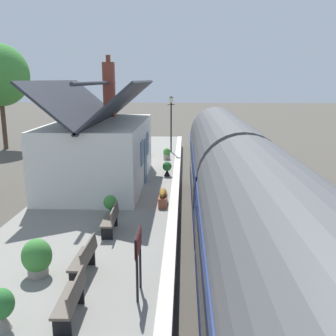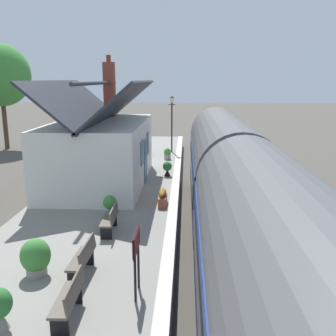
# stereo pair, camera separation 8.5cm
# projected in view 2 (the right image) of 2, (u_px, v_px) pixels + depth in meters

# --- Properties ---
(ground_plane) EXTENTS (160.00, 160.00, 0.00)m
(ground_plane) POSITION_uv_depth(u_px,v_px,m) (200.00, 204.00, 18.15)
(ground_plane) COLOR #4C473F
(platform) EXTENTS (32.00, 5.98, 0.87)m
(platform) POSITION_uv_depth(u_px,v_px,m) (116.00, 194.00, 18.23)
(platform) COLOR gray
(platform) RESTS_ON ground
(platform_edge_coping) EXTENTS (32.00, 0.36, 0.02)m
(platform_edge_coping) POSITION_uv_depth(u_px,v_px,m) (175.00, 186.00, 18.00)
(platform_edge_coping) COLOR beige
(platform_edge_coping) RESTS_ON platform
(rail_near) EXTENTS (52.00, 0.08, 0.14)m
(rail_near) POSITION_uv_depth(u_px,v_px,m) (235.00, 203.00, 18.06)
(rail_near) COLOR gray
(rail_near) RESTS_ON ground
(rail_far) EXTENTS (52.00, 0.08, 0.14)m
(rail_far) POSITION_uv_depth(u_px,v_px,m) (204.00, 203.00, 18.12)
(rail_far) COLOR gray
(rail_far) RESTS_ON ground
(train) EXTENTS (19.78, 2.73, 4.32)m
(train) POSITION_uv_depth(u_px,v_px,m) (239.00, 201.00, 11.47)
(train) COLOR black
(train) RESTS_ON ground
(station_building) EXTENTS (8.40, 4.42, 6.13)m
(station_building) POSITION_uv_depth(u_px,v_px,m) (101.00, 150.00, 18.30)
(station_building) COLOR white
(station_building) RESTS_ON platform
(bench_by_lamp) EXTENTS (1.41, 0.48, 0.88)m
(bench_by_lamp) POSITION_uv_depth(u_px,v_px,m) (69.00, 298.00, 7.95)
(bench_by_lamp) COLOR brown
(bench_by_lamp) RESTS_ON platform
(bench_mid_platform) EXTENTS (1.41, 0.45, 0.88)m
(bench_mid_platform) POSITION_uv_depth(u_px,v_px,m) (83.00, 258.00, 9.75)
(bench_mid_platform) COLOR brown
(bench_mid_platform) RESTS_ON platform
(bench_platform_end) EXTENTS (1.41, 0.46, 0.88)m
(bench_platform_end) POSITION_uv_depth(u_px,v_px,m) (147.00, 149.00, 25.07)
(bench_platform_end) COLOR brown
(bench_platform_end) RESTS_ON platform
(bench_near_building) EXTENTS (1.41, 0.48, 0.88)m
(bench_near_building) POSITION_uv_depth(u_px,v_px,m) (111.00, 219.00, 12.48)
(bench_near_building) COLOR brown
(bench_near_building) RESTS_ON platform
(planter_by_door) EXTENTS (0.49, 0.49, 0.83)m
(planter_by_door) POSITION_uv_depth(u_px,v_px,m) (110.00, 205.00, 13.88)
(planter_by_door) COLOR teal
(planter_by_door) RESTS_ON platform
(planter_under_sign) EXTENTS (1.03, 0.32, 0.66)m
(planter_under_sign) POSITION_uv_depth(u_px,v_px,m) (163.00, 197.00, 15.26)
(planter_under_sign) COLOR #9E5138
(planter_under_sign) RESTS_ON platform
(planter_edge_near) EXTENTS (0.76, 0.76, 0.99)m
(planter_edge_near) POSITION_uv_depth(u_px,v_px,m) (36.00, 257.00, 9.73)
(planter_edge_near) COLOR gray
(planter_edge_near) RESTS_ON platform
(planter_bench_left) EXTENTS (0.46, 0.46, 0.77)m
(planter_bench_left) POSITION_uv_depth(u_px,v_px,m) (167.00, 168.00, 19.83)
(planter_bench_left) COLOR black
(planter_bench_left) RESTS_ON platform
(planter_bench_right) EXTENTS (0.45, 0.45, 0.72)m
(planter_bench_right) POSITION_uv_depth(u_px,v_px,m) (167.00, 154.00, 23.98)
(planter_bench_right) COLOR gray
(planter_bench_right) RESTS_ON platform
(lamp_post_platform) EXTENTS (0.32, 0.50, 3.82)m
(lamp_post_platform) POSITION_uv_depth(u_px,v_px,m) (172.00, 113.00, 25.97)
(lamp_post_platform) COLOR black
(lamp_post_platform) RESTS_ON platform
(station_sign_board) EXTENTS (0.96, 0.06, 1.57)m
(station_sign_board) POSITION_uv_depth(u_px,v_px,m) (136.00, 247.00, 8.70)
(station_sign_board) COLOR black
(station_sign_board) RESTS_ON platform
(tree_mid_background) EXTENTS (4.51, 4.86, 8.64)m
(tree_mid_background) POSITION_uv_depth(u_px,v_px,m) (0.00, 75.00, 31.42)
(tree_mid_background) COLOR #4C3828
(tree_mid_background) RESTS_ON ground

